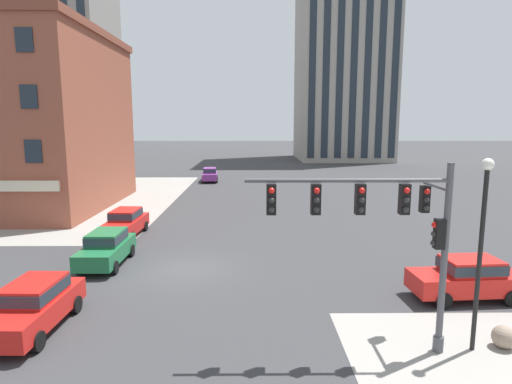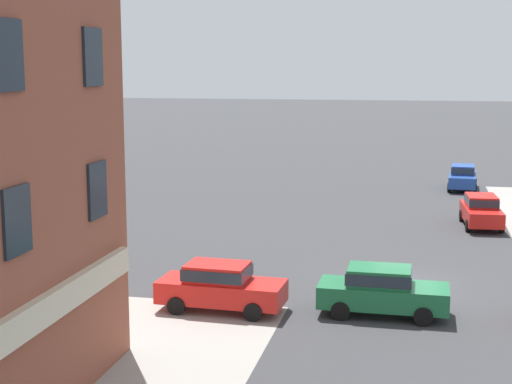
% 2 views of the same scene
% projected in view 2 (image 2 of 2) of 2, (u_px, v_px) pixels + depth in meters
% --- Properties ---
extents(ground_plane, '(320.00, 320.00, 0.00)m').
position_uv_depth(ground_plane, '(405.00, 283.00, 30.38)').
color(ground_plane, '#38383A').
extents(car_main_northbound_far, '(4.51, 2.12, 1.68)m').
position_uv_depth(car_main_northbound_far, '(481.00, 210.00, 40.84)').
color(car_main_northbound_far, red).
rests_on(car_main_northbound_far, ground).
extents(car_main_southbound_far, '(1.91, 4.41, 1.68)m').
position_uv_depth(car_main_southbound_far, '(382.00, 289.00, 26.37)').
color(car_main_southbound_far, '#1E6B3D').
rests_on(car_main_southbound_far, ground).
extents(car_cross_eastbound, '(4.50, 2.10, 1.68)m').
position_uv_depth(car_cross_eastbound, '(463.00, 176.00, 53.04)').
color(car_cross_eastbound, '#23479E').
rests_on(car_cross_eastbound, ground).
extents(car_cross_westbound, '(2.04, 4.47, 1.68)m').
position_uv_depth(car_cross_westbound, '(220.00, 285.00, 26.87)').
color(car_cross_westbound, red).
rests_on(car_cross_westbound, ground).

